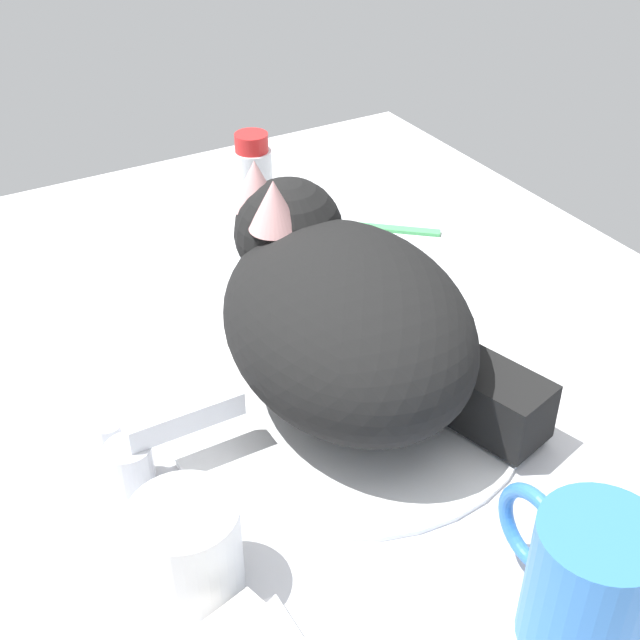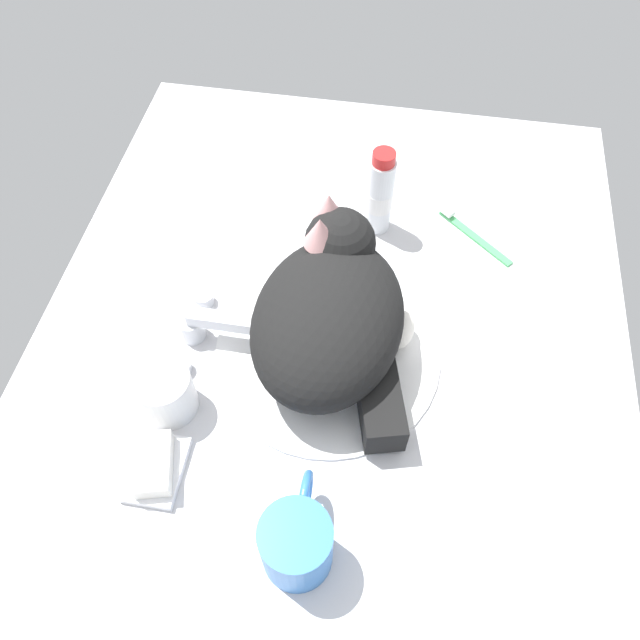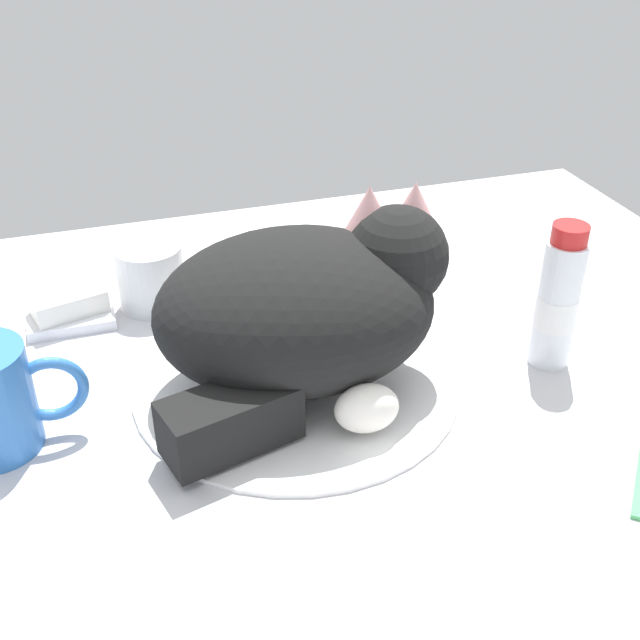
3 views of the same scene
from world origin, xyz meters
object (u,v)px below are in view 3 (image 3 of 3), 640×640
object	(u,v)px
faucet	(253,275)
soap_bar	(68,302)
cat	(307,307)
rinse_cup	(151,276)
toothpaste_bottle	(558,301)

from	to	relation	value
faucet	soap_bar	xyz separation A→B (cm)	(-19.87, 0.41, -0.17)
cat	faucet	bearing A→B (deg)	93.38
cat	rinse_cup	size ratio (longest dim) A/B	4.00
cat	rinse_cup	bearing A→B (deg)	122.26
faucet	rinse_cup	world-z (taller)	rinse_cup
rinse_cup	soap_bar	distance (cm)	9.00
faucet	rinse_cup	xyz separation A→B (cm)	(-11.00, 1.36, 1.00)
rinse_cup	toothpaste_bottle	size ratio (longest dim) A/B	0.49
cat	soap_bar	world-z (taller)	cat
rinse_cup	toothpaste_bottle	bearing A→B (deg)	-32.52
cat	toothpaste_bottle	world-z (taller)	cat
faucet	toothpaste_bottle	distance (cm)	32.99
faucet	cat	size ratio (longest dim) A/B	0.49
cat	toothpaste_bottle	bearing A→B (deg)	-8.86
toothpaste_bottle	rinse_cup	bearing A→B (deg)	147.48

